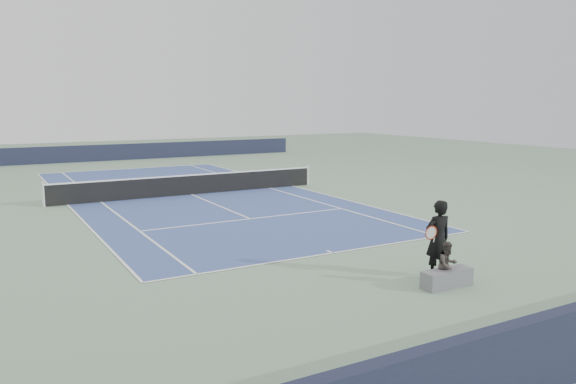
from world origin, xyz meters
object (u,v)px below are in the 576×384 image
tennis_net (191,184)px  tennis_ball (465,282)px  tennis_player (438,239)px  spectator_bench (447,271)px

tennis_net → tennis_ball: bearing=-85.3°
tennis_player → tennis_ball: tennis_player is taller
tennis_ball → spectator_bench: (-0.60, 0.02, 0.34)m
tennis_ball → spectator_bench: size_ratio=0.05×
tennis_net → tennis_ball: 15.73m
tennis_net → spectator_bench: size_ratio=9.80×
tennis_net → tennis_player: (0.99, -15.01, 0.47)m
tennis_net → tennis_ball: tennis_net is taller
tennis_net → tennis_player: 15.05m
tennis_player → spectator_bench: bearing=-114.8°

